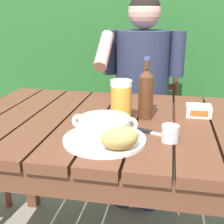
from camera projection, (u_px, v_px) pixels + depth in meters
dining_table at (119, 141)px, 1.25m from camera, size 1.28×0.83×0.74m
hedge_backdrop at (185, 15)px, 2.60m from camera, size 2.96×0.95×2.29m
chair_near_diner at (143, 113)px, 2.09m from camera, size 0.45×0.43×1.00m
person_eating at (141, 84)px, 1.83m from camera, size 0.48×0.47×1.26m
serving_plate at (105, 139)px, 1.01m from camera, size 0.28×0.28×0.01m
soup_bowl at (104, 127)px, 1.00m from camera, size 0.22×0.17×0.08m
bread_roll at (119, 138)px, 0.92m from camera, size 0.14×0.13×0.07m
beer_glass at (121, 101)px, 1.17m from camera, size 0.08×0.08×0.16m
beer_bottle at (146, 93)px, 1.20m from camera, size 0.06×0.06×0.25m
water_glass_small at (170, 133)px, 1.00m from camera, size 0.06×0.06×0.06m
butter_tub at (199, 111)px, 1.25m from camera, size 0.10×0.08×0.05m
table_knife at (150, 132)px, 1.07m from camera, size 0.15×0.07×0.01m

